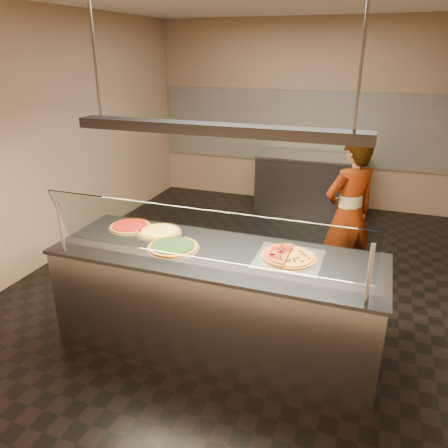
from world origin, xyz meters
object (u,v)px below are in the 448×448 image
(worker, at_px, (349,215))
(half_pizza_sausage, at_px, (302,258))
(prep_table, at_px, (309,184))
(heat_lamp_housing, at_px, (215,129))
(pizza_cheese, at_px, (160,232))
(serving_counter, at_px, (216,300))
(half_pizza_pepperoni, at_px, (276,253))
(sneeze_guard, at_px, (199,235))
(pizza_tomato, at_px, (131,226))
(pizza_spinach, at_px, (173,246))
(perforated_tray, at_px, (288,258))
(pizza_spatula, at_px, (171,236))

(worker, bearing_deg, half_pizza_sausage, 36.89)
(prep_table, distance_m, heat_lamp_housing, 4.15)
(pizza_cheese, bearing_deg, serving_counter, -18.38)
(half_pizza_pepperoni, distance_m, worker, 1.51)
(serving_counter, height_order, sneeze_guard, sneeze_guard)
(pizza_tomato, distance_m, prep_table, 3.83)
(pizza_spinach, height_order, prep_table, pizza_spinach)
(prep_table, bearing_deg, pizza_spinach, -97.69)
(serving_counter, relative_size, half_pizza_pepperoni, 6.32)
(perforated_tray, distance_m, pizza_tomato, 1.57)
(perforated_tray, relative_size, prep_table, 0.31)
(perforated_tray, bearing_deg, worker, 76.07)
(pizza_tomato, bearing_deg, perforated_tray, -5.82)
(perforated_tray, height_order, half_pizza_sausage, half_pizza_sausage)
(pizza_spinach, height_order, pizza_cheese, pizza_spinach)
(serving_counter, height_order, pizza_cheese, pizza_cheese)
(pizza_spatula, height_order, prep_table, pizza_spatula)
(sneeze_guard, distance_m, pizza_spatula, 0.72)
(pizza_spinach, relative_size, prep_table, 0.27)
(half_pizza_sausage, relative_size, pizza_tomato, 1.08)
(serving_counter, xyz_separation_m, prep_table, (0.16, 3.88, 0.00))
(perforated_tray, relative_size, heat_lamp_housing, 0.23)
(pizza_cheese, distance_m, prep_table, 3.78)
(pizza_spinach, xyz_separation_m, worker, (1.32, 1.56, -0.09))
(half_pizza_sausage, bearing_deg, pizza_tomato, 174.49)
(sneeze_guard, xyz_separation_m, pizza_spinach, (-0.37, 0.30, -0.28))
(perforated_tray, xyz_separation_m, prep_table, (-0.44, 3.79, -0.47))
(pizza_cheese, distance_m, pizza_spatula, 0.18)
(pizza_spatula, bearing_deg, perforated_tray, -2.54)
(pizza_spinach, relative_size, pizza_spatula, 1.73)
(worker, bearing_deg, pizza_cheese, -3.96)
(perforated_tray, height_order, pizza_cheese, pizza_cheese)
(prep_table, bearing_deg, worker, -71.47)
(perforated_tray, height_order, half_pizza_pepperoni, half_pizza_pepperoni)
(perforated_tray, distance_m, heat_lamp_housing, 1.18)
(pizza_cheese, distance_m, worker, 2.05)
(half_pizza_sausage, distance_m, pizza_cheese, 1.35)
(prep_table, relative_size, heat_lamp_housing, 0.74)
(pizza_cheese, height_order, prep_table, pizza_cheese)
(heat_lamp_housing, bearing_deg, pizza_spinach, -172.91)
(pizza_cheese, relative_size, pizza_tomato, 1.02)
(pizza_spatula, bearing_deg, sneeze_guard, -44.58)
(sneeze_guard, distance_m, worker, 2.12)
(pizza_cheese, bearing_deg, worker, 39.33)
(half_pizza_pepperoni, relative_size, half_pizza_sausage, 1.00)
(half_pizza_pepperoni, bearing_deg, pizza_cheese, 173.47)
(sneeze_guard, distance_m, pizza_spinach, 0.55)
(perforated_tray, height_order, worker, worker)
(pizza_spatula, xyz_separation_m, prep_table, (0.64, 3.75, -0.49))
(pizza_tomato, bearing_deg, heat_lamp_housing, -14.05)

